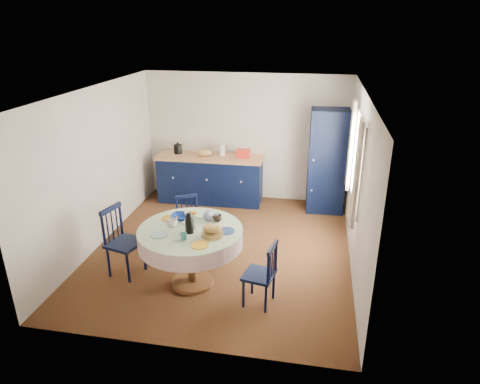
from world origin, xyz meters
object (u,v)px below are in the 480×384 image
object	(u,v)px
pantry_cabinet	(327,162)
mug_d	(188,215)
dining_table	(191,238)
mug_b	(184,237)
mug_a	(173,223)
chair_far	(189,222)
chair_right	(262,274)
chair_left	(122,241)
kitchen_counter	(210,178)
mug_c	(217,218)
cobalt_bowl	(180,217)

from	to	relation	value
pantry_cabinet	mug_d	distance (m)	3.18
dining_table	mug_b	world-z (taller)	dining_table
mug_a	mug_b	xyz separation A→B (m)	(0.26, -0.32, -0.01)
pantry_cabinet	dining_table	world-z (taller)	pantry_cabinet
chair_far	chair_right	xyz separation A→B (m)	(1.34, -1.26, 0.01)
chair_left	dining_table	bearing A→B (deg)	-80.30
dining_table	chair_right	bearing A→B (deg)	-15.46
dining_table	mug_a	size ratio (longest dim) A/B	10.30
pantry_cabinet	mug_d	bearing A→B (deg)	-129.77
mug_a	kitchen_counter	bearing A→B (deg)	94.21
chair_left	chair_right	distance (m)	2.08
mug_c	cobalt_bowl	size ratio (longest dim) A/B	0.48
pantry_cabinet	mug_b	bearing A→B (deg)	-122.47
cobalt_bowl	mug_d	bearing A→B (deg)	16.54
chair_left	mug_a	world-z (taller)	chair_left
kitchen_counter	mug_a	xyz separation A→B (m)	(0.21, -2.87, 0.42)
mug_a	cobalt_bowl	xyz separation A→B (m)	(0.03, 0.25, -0.02)
pantry_cabinet	mug_c	distance (m)	2.96
kitchen_counter	chair_left	bearing A→B (deg)	-102.72
mug_b	mug_a	bearing A→B (deg)	128.33
mug_d	mug_a	bearing A→B (deg)	-115.52
chair_right	mug_a	xyz separation A→B (m)	(-1.26, 0.30, 0.46)
kitchen_counter	chair_far	bearing A→B (deg)	-87.14
chair_right	cobalt_bowl	world-z (taller)	cobalt_bowl
pantry_cabinet	mug_b	world-z (taller)	pantry_cabinet
kitchen_counter	chair_left	distance (m)	2.86
mug_d	cobalt_bowl	size ratio (longest dim) A/B	0.41
chair_left	mug_c	bearing A→B (deg)	-66.84
mug_c	mug_b	bearing A→B (deg)	-116.87
chair_far	mug_d	world-z (taller)	mug_d
dining_table	chair_far	bearing A→B (deg)	109.04
dining_table	kitchen_counter	bearing A→B (deg)	99.20
mug_c	chair_left	bearing A→B (deg)	-171.76
chair_right	chair_left	bearing A→B (deg)	-88.86
cobalt_bowl	chair_right	bearing A→B (deg)	-24.06
chair_right	mug_b	world-z (taller)	mug_b
dining_table	mug_b	bearing A→B (deg)	-90.34
dining_table	mug_c	distance (m)	0.45
chair_left	mug_a	distance (m)	0.89
mug_a	mug_d	size ratio (longest dim) A/B	1.30
chair_far	cobalt_bowl	xyz separation A→B (m)	(0.11, -0.71, 0.44)
mug_b	dining_table	bearing A→B (deg)	89.66
chair_far	pantry_cabinet	bearing A→B (deg)	12.56
chair_far	mug_a	bearing A→B (deg)	-113.82
chair_right	mug_d	bearing A→B (deg)	-105.83
mug_d	pantry_cabinet	bearing A→B (deg)	53.14
kitchen_counter	mug_a	bearing A→B (deg)	-86.80
kitchen_counter	chair_left	xyz separation A→B (m)	(-0.58, -2.80, 0.03)
chair_right	chair_far	bearing A→B (deg)	-121.88
dining_table	chair_left	size ratio (longest dim) A/B	1.38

